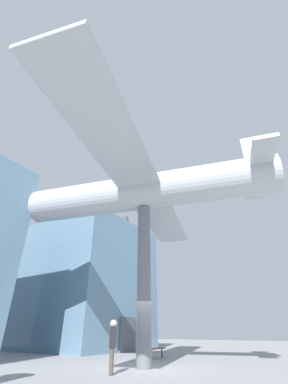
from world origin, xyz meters
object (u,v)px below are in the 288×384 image
at_px(support_pylon_central, 144,277).
at_px(plaza_bench, 156,349).
at_px(suspended_airplane, 141,192).
at_px(visitor_person, 113,342).

height_order(support_pylon_central, plaza_bench, support_pylon_central).
bearing_deg(suspended_airplane, support_pylon_central, -90.00).
height_order(suspended_airplane, visitor_person, suspended_airplane).
distance_m(suspended_airplane, plaza_bench, 8.89).
bearing_deg(support_pylon_central, suspended_airplane, 107.27).
distance_m(support_pylon_central, visitor_person, 3.27).
xyz_separation_m(support_pylon_central, suspended_airplane, (-0.06, 0.18, 4.54)).
relative_size(support_pylon_central, visitor_person, 4.16).
bearing_deg(visitor_person, suspended_airplane, 146.92).
bearing_deg(support_pylon_central, plaza_bench, 25.14).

